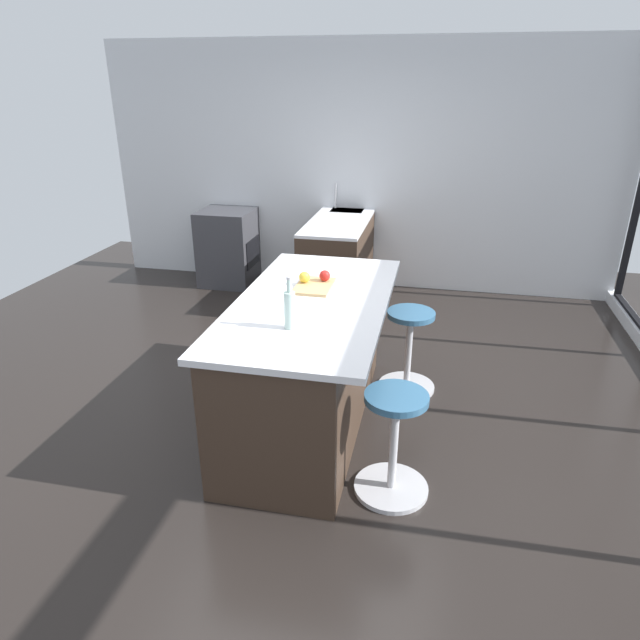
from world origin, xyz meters
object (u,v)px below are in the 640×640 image
cutting_board (314,286)px  apple_red (325,276)px  kitchen_island (306,362)px  oven_range (228,247)px  water_bottle (290,308)px  stool_middle (393,447)px  stool_by_window (408,353)px  apple_yellow (304,277)px

cutting_board → apple_red: apple_red is taller
kitchen_island → oven_range: bearing=-149.4°
apple_red → water_bottle: (0.79, -0.04, 0.06)m
kitchen_island → water_bottle: water_bottle is taller
stool_middle → water_bottle: 0.99m
stool_by_window → apple_yellow: 1.06m
stool_middle → stool_by_window: bearing=180.0°
stool_middle → water_bottle: (-0.14, -0.64, 0.75)m
kitchen_island → apple_yellow: (-0.26, -0.07, 0.52)m
kitchen_island → stool_middle: size_ratio=2.97×
apple_red → kitchen_island: bearing=-10.8°
stool_by_window → cutting_board: size_ratio=1.82×
oven_range → apple_red: size_ratio=11.33×
oven_range → kitchen_island: kitchen_island is taller
kitchen_island → stool_middle: (0.61, 0.66, -0.16)m
stool_by_window → oven_range: bearing=-132.8°
stool_middle → apple_red: (-0.93, -0.60, 0.68)m
kitchen_island → water_bottle: bearing=2.9°
stool_by_window → water_bottle: 1.46m
oven_range → stool_by_window: bearing=47.2°
apple_yellow → apple_red: size_ratio=1.01×
oven_range → apple_yellow: bearing=32.0°
stool_middle → water_bottle: size_ratio=2.09×
oven_range → apple_yellow: size_ratio=11.21×
stool_middle → apple_yellow: 1.33m
stool_by_window → apple_red: 0.96m
oven_range → stool_by_window: size_ratio=1.33×
kitchen_island → cutting_board: (-0.23, 0.01, 0.47)m
kitchen_island → apple_yellow: size_ratio=24.95×
stool_middle → apple_red: size_ratio=8.50×
kitchen_island → stool_middle: bearing=47.3°
stool_by_window → water_bottle: size_ratio=2.09×
kitchen_island → apple_red: (-0.32, 0.06, 0.52)m
oven_range → stool_by_window: 3.08m
water_bottle → apple_red: bearing=177.3°
cutting_board → water_bottle: (0.70, 0.02, 0.11)m
oven_range → kitchen_island: (2.70, 1.60, 0.04)m
oven_range → stool_middle: size_ratio=1.33×
kitchen_island → cutting_board: size_ratio=5.39×
apple_yellow → apple_red: bearing=115.7°
kitchen_island → cutting_board: cutting_board is taller
apple_yellow → cutting_board: bearing=69.0°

